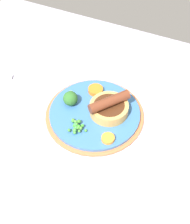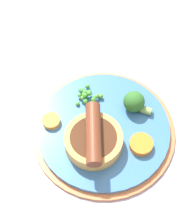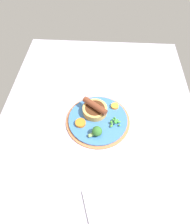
# 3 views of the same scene
# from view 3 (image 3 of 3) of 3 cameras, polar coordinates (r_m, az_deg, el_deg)

# --- Properties ---
(dining_table) EXTENTS (1.10, 0.80, 0.03)m
(dining_table) POSITION_cam_3_polar(r_m,az_deg,el_deg) (0.81, 0.81, -3.47)
(dining_table) COLOR #9E99AD
(dining_table) RESTS_ON ground
(dinner_plate) EXTENTS (0.25, 0.25, 0.01)m
(dinner_plate) POSITION_cam_3_polar(r_m,az_deg,el_deg) (0.79, 1.13, -2.32)
(dinner_plate) COLOR #CC6B3D
(dinner_plate) RESTS_ON dining_table
(sausage_pudding) EXTENTS (0.10, 0.10, 0.05)m
(sausage_pudding) POSITION_cam_3_polar(r_m,az_deg,el_deg) (0.79, -0.02, 0.85)
(sausage_pudding) COLOR tan
(sausage_pudding) RESTS_ON dinner_plate
(pea_pile) EXTENTS (0.05, 0.04, 0.02)m
(pea_pile) POSITION_cam_3_polar(r_m,az_deg,el_deg) (0.77, 5.81, -2.82)
(pea_pile) COLOR #3E8C3E
(pea_pile) RESTS_ON dinner_plate
(broccoli_floret_near) EXTENTS (0.04, 0.05, 0.04)m
(broccoli_floret_near) POSITION_cam_3_polar(r_m,az_deg,el_deg) (0.73, 0.21, -5.53)
(broccoli_floret_near) COLOR #2D6628
(broccoli_floret_near) RESTS_ON dinner_plate
(carrot_slice_0) EXTENTS (0.04, 0.04, 0.01)m
(carrot_slice_0) POSITION_cam_3_polar(r_m,az_deg,el_deg) (0.82, 5.68, 1.71)
(carrot_slice_0) COLOR orange
(carrot_slice_0) RESTS_ON dinner_plate
(carrot_slice_2) EXTENTS (0.05, 0.05, 0.01)m
(carrot_slice_2) POSITION_cam_3_polar(r_m,az_deg,el_deg) (0.77, -4.19, -3.14)
(carrot_slice_2) COLOR orange
(carrot_slice_2) RESTS_ON dinner_plate
(fork) EXTENTS (0.18, 0.07, 0.01)m
(fork) POSITION_cam_3_polar(r_m,az_deg,el_deg) (0.66, -0.55, -28.93)
(fork) COLOR silver
(fork) RESTS_ON dining_table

